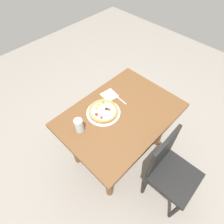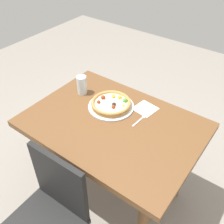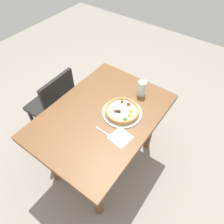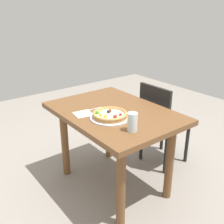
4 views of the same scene
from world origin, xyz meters
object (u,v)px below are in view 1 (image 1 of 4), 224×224
at_px(drinking_glass, 79,125).
at_px(pizza, 103,111).
at_px(fork, 119,99).
at_px(plate, 103,113).
at_px(napkin, 109,95).
at_px(chair_near, 169,170).
at_px(dining_table, 120,121).

bearing_deg(drinking_glass, pizza, -2.03).
bearing_deg(fork, pizza, 97.79).
relative_size(plate, pizza, 1.15).
bearing_deg(napkin, pizza, -148.82).
bearing_deg(drinking_glass, chair_near, -63.08).
bearing_deg(plate, fork, 3.88).
bearing_deg(pizza, plate, -97.25).
bearing_deg(chair_near, fork, -101.44).
bearing_deg(drinking_glass, fork, 0.59).
bearing_deg(drinking_glass, dining_table, -19.18).
distance_m(dining_table, drinking_glass, 0.45).
bearing_deg(dining_table, fork, 46.47).
xyz_separation_m(dining_table, napkin, (0.10, 0.25, 0.12)).
bearing_deg(fork, plate, 98.05).
relative_size(plate, drinking_glass, 2.32).
distance_m(chair_near, drinking_glass, 0.91).
xyz_separation_m(plate, pizza, (0.00, 0.00, 0.03)).
relative_size(fork, napkin, 1.18).
distance_m(fork, drinking_glass, 0.52).
bearing_deg(plate, dining_table, -48.92).
height_order(fork, drinking_glass, drinking_glass).
height_order(chair_near, plate, chair_near).
bearing_deg(drinking_glass, napkin, 13.26).
bearing_deg(fork, dining_table, 140.64).
height_order(chair_near, napkin, chair_near).
distance_m(plate, fork, 0.24).
distance_m(chair_near, pizza, 0.81).
xyz_separation_m(dining_table, chair_near, (-0.00, -0.62, -0.15)).
height_order(dining_table, chair_near, chair_near).
relative_size(dining_table, chair_near, 1.29).
bearing_deg(chair_near, napkin, -97.91).
relative_size(dining_table, pizza, 4.06).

